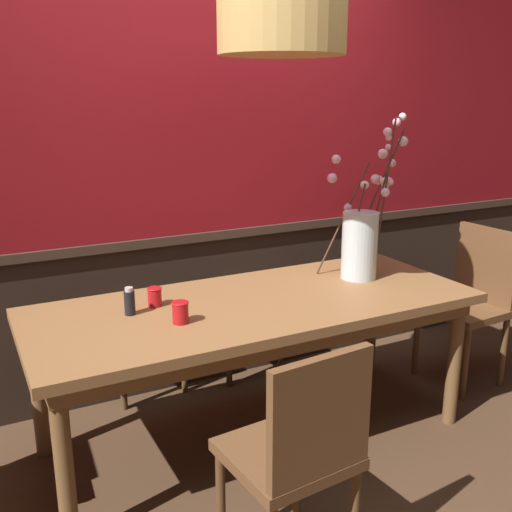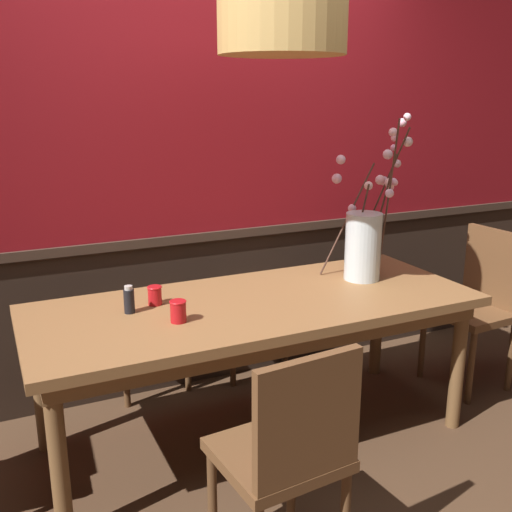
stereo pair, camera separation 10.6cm
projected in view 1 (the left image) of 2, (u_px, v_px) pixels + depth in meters
name	position (u px, v px, depth m)	size (l,w,h in m)	color
ground_plane	(256.00, 436.00, 3.01)	(24.00, 24.00, 0.00)	#4C3321
back_wall	(194.00, 162.00, 3.32)	(5.43, 0.14, 2.65)	#2D2119
dining_table	(256.00, 317.00, 2.84)	(2.14, 0.86, 0.73)	olive
chair_far_side_left	(135.00, 304.00, 3.45)	(0.46, 0.46, 0.89)	brown
chair_head_east_end	(472.00, 296.00, 3.52)	(0.41, 0.46, 0.93)	brown
chair_far_side_right	(235.00, 287.00, 3.70)	(0.45, 0.45, 0.90)	brown
chair_near_side_left	(299.00, 450.00, 2.01)	(0.45, 0.43, 0.90)	brown
vase_with_blossoms	(361.00, 239.00, 3.14)	(0.48, 0.39, 0.86)	silver
candle_holder_nearer_center	(155.00, 297.00, 2.74)	(0.07, 0.07, 0.09)	red
candle_holder_nearer_edge	(180.00, 312.00, 2.53)	(0.07, 0.07, 0.10)	red
condiment_bottle	(130.00, 302.00, 2.63)	(0.05, 0.05, 0.13)	black
pendant_lamp	(282.00, 26.00, 2.53)	(0.56, 0.56, 0.81)	tan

